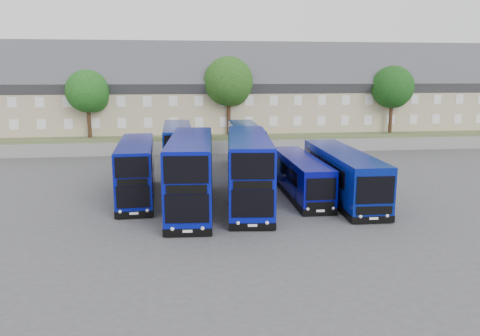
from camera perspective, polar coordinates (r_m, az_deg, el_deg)
name	(u,v)px	position (r m, az deg, el deg)	size (l,w,h in m)	color
ground	(238,213)	(31.41, -0.24, -5.49)	(120.00, 120.00, 0.00)	#444449
retaining_wall	(213,147)	(54.60, -3.30, 2.53)	(70.00, 0.40, 1.50)	slate
earth_bank	(208,134)	(64.45, -3.92, 4.10)	(80.00, 20.00, 2.00)	#465831
terrace_row	(256,94)	(60.66, 1.97, 8.98)	(66.00, 10.40, 11.20)	tan
dd_front_left	(137,171)	(35.37, -12.50, -0.39)	(2.88, 10.69, 4.21)	#070F87
dd_front_mid	(191,174)	(32.15, -5.97, -0.73)	(3.60, 12.44, 4.89)	#081093
dd_front_right	(248,171)	(33.00, 1.03, -0.36)	(4.05, 12.49, 4.88)	#0810A2
dd_rear_left	(178,150)	(43.98, -7.59, 2.19)	(2.70, 11.19, 4.43)	navy
dd_rear_right	(246,148)	(44.85, 0.68, 2.41)	(2.80, 10.98, 4.34)	navy
coach_east_a	(300,177)	(35.70, 7.36, -1.10)	(2.36, 10.93, 2.98)	#070882
coach_east_b	(342,175)	(35.56, 12.32, -0.87)	(3.05, 12.99, 3.53)	navy
tree_west	(89,93)	(55.91, -17.94, 8.71)	(4.80, 4.80, 7.65)	#382314
tree_mid	(230,83)	(55.75, -1.26, 10.28)	(5.76, 5.76, 9.18)	#382314
tree_east	(393,89)	(60.71, 18.17, 9.18)	(5.12, 5.12, 8.16)	#382314
tree_far	(412,84)	(69.63, 20.25, 9.53)	(5.44, 5.44, 8.67)	#382314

